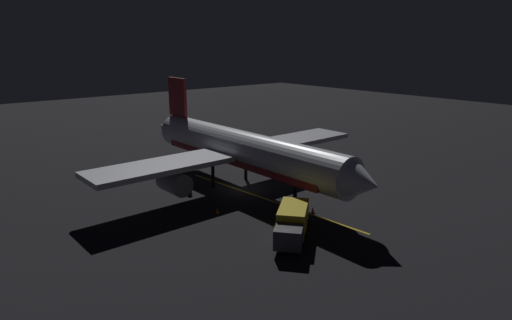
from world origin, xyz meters
name	(u,v)px	position (x,y,z in m)	size (l,w,h in m)	color
ground_plane	(244,189)	(0.00, 0.00, -0.10)	(180.00, 180.00, 0.20)	black
apron_guide_stripe	(267,199)	(0.32, 4.00, 0.00)	(0.24, 22.94, 0.01)	gold
airliner	(240,150)	(0.00, -0.57, 4.06)	(31.38, 33.74, 10.72)	silver
baggage_truck	(292,224)	(4.81, 12.02, 1.28)	(5.88, 5.29, 2.50)	gold
catering_truck	(291,158)	(-9.40, -2.48, 1.19)	(5.22, 5.74, 2.28)	gold
ground_crew_worker	(295,216)	(2.88, 10.44, 0.89)	(0.40, 0.40, 1.74)	black
traffic_cone_near_left	(313,210)	(-0.46, 9.33, 0.25)	(0.50, 0.50, 0.55)	#EA590F
traffic_cone_near_right	(217,211)	(6.20, 4.01, 0.25)	(0.50, 0.50, 0.55)	#EA590F
traffic_cone_under_wing	(276,224)	(4.17, 9.52, 0.25)	(0.50, 0.50, 0.55)	#EA590F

